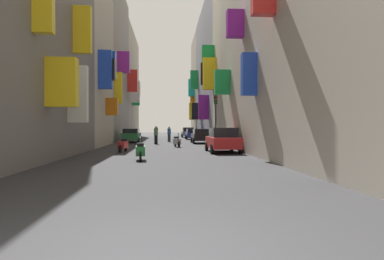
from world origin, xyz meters
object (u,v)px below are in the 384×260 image
object	(u,v)px
parked_car_grey	(188,132)
scooter_blue	(139,137)
traffic_light_near_corner	(216,111)
parked_car_red	(223,140)
scooter_silver	(177,141)
parked_car_blue	(193,134)
scooter_red	(123,145)
pedestrian_near_right	(169,134)
pedestrian_near_left	(156,135)
pedestrian_crossing	(156,133)
parked_car_black	(202,136)
scooter_green	(140,151)
parked_car_green	(131,135)

from	to	relation	value
parked_car_grey	scooter_blue	xyz separation A→B (m)	(-6.73, -11.13, -0.35)
parked_car_grey	traffic_light_near_corner	world-z (taller)	traffic_light_near_corner
parked_car_red	scooter_silver	size ratio (longest dim) A/B	2.30
parked_car_blue	scooter_red	world-z (taller)	parked_car_blue
pedestrian_near_right	scooter_blue	bearing A→B (deg)	131.14
scooter_silver	pedestrian_near_left	distance (m)	5.13
parked_car_blue	pedestrian_crossing	size ratio (longest dim) A/B	2.26
scooter_blue	pedestrian_near_right	xyz separation A→B (m)	(3.67, -4.20, 0.38)
parked_car_black	scooter_green	size ratio (longest dim) A/B	2.25
scooter_blue	pedestrian_near_left	bearing A→B (deg)	-75.49
pedestrian_crossing	parked_car_red	bearing A→B (deg)	-77.60
parked_car_blue	scooter_silver	size ratio (longest dim) A/B	2.27
parked_car_red	pedestrian_near_right	bearing A→B (deg)	101.83
parked_car_grey	traffic_light_near_corner	distance (m)	23.03
parked_car_blue	parked_car_grey	distance (m)	7.92
parked_car_grey	parked_car_red	bearing A→B (deg)	-89.60
parked_car_black	traffic_light_near_corner	bearing A→B (deg)	-78.49
parked_car_red	traffic_light_near_corner	size ratio (longest dim) A/B	0.93
parked_car_green	parked_car_blue	bearing A→B (deg)	49.26
parked_car_black	pedestrian_crossing	bearing A→B (deg)	115.52
parked_car_green	traffic_light_near_corner	world-z (taller)	traffic_light_near_corner
scooter_blue	parked_car_black	bearing A→B (deg)	-48.37
pedestrian_near_right	traffic_light_near_corner	size ratio (longest dim) A/B	0.38
scooter_green	pedestrian_crossing	xyz separation A→B (m)	(-0.02, 27.00, 0.44)
parked_car_red	scooter_blue	bearing A→B (deg)	109.28
scooter_blue	scooter_silver	bearing A→B (deg)	-73.18
pedestrian_near_left	scooter_blue	bearing A→B (deg)	104.51
scooter_blue	pedestrian_near_left	distance (m)	9.48
parked_car_black	pedestrian_near_left	size ratio (longest dim) A/B	2.38
pedestrian_near_left	traffic_light_near_corner	distance (m)	6.31
scooter_green	parked_car_red	bearing A→B (deg)	44.57
parked_car_green	scooter_silver	xyz separation A→B (m)	(4.58, -8.73, -0.31)
scooter_green	parked_car_black	bearing A→B (deg)	74.16
parked_car_grey	scooter_red	distance (m)	30.68
scooter_blue	pedestrian_near_right	bearing A→B (deg)	-48.86
scooter_silver	pedestrian_near_right	distance (m)	9.77
pedestrian_near_right	parked_car_grey	bearing A→B (deg)	78.69
pedestrian_near_right	parked_car_blue	bearing A→B (deg)	66.49
parked_car_black	scooter_blue	xyz separation A→B (m)	(-6.89, 7.75, -0.30)
parked_car_blue	traffic_light_near_corner	world-z (taller)	traffic_light_near_corner
parked_car_blue	scooter_green	bearing A→B (deg)	-99.77
parked_car_black	scooter_silver	xyz separation A→B (m)	(-2.67, -6.20, -0.30)
parked_car_grey	pedestrian_near_right	bearing A→B (deg)	-101.31
parked_car_blue	pedestrian_near_left	bearing A→B (deg)	-110.04
parked_car_black	scooter_red	bearing A→B (deg)	-119.66
parked_car_black	traffic_light_near_corner	world-z (taller)	traffic_light_near_corner
scooter_silver	traffic_light_near_corner	xyz separation A→B (m)	(3.49, 2.17, 2.54)
scooter_green	scooter_red	world-z (taller)	same
parked_car_red	pedestrian_near_left	world-z (taller)	pedestrian_near_left
scooter_silver	pedestrian_crossing	world-z (taller)	pedestrian_crossing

